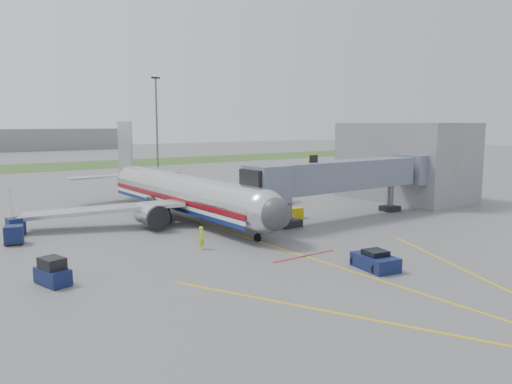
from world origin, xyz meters
TOP-DOWN VIEW (x-y plane):
  - ground at (0.00, 0.00)m, footprint 400.00×400.00m
  - grass_strip at (0.00, 90.00)m, footprint 300.00×25.00m
  - apron_markings at (0.00, -7.40)m, footprint 21.52×50.00m
  - airliner at (0.00, 15.25)m, footprint 32.10×35.67m
  - jet_bridge at (12.86, 5.00)m, footprint 25.30×4.00m
  - terminal at (30.00, 10.00)m, footprint 10.00×16.00m
  - light_mast_right at (25.00, 75.00)m, footprint 2.00×0.44m
  - pushback_tug at (1.70, -9.33)m, footprint 2.49×3.49m
  - baggage_tug at (-17.06, 0.22)m, footprint 1.85×2.70m
  - baggage_cart_a at (-3.33, 13.88)m, footprint 1.51×1.51m
  - baggage_cart_b at (-16.92, 12.97)m, footprint 1.80×1.80m
  - baggage_cart_c at (-16.06, 16.76)m, footprint 1.55×1.55m
  - belt_loader at (-2.50, 16.04)m, footprint 1.68×4.37m
  - ground_power_cart at (9.45, 8.00)m, footprint 1.62×1.33m
  - ramp_worker at (-5.14, 2.47)m, footprint 0.80×0.75m

SIDE VIEW (x-z plane):
  - ground at x=0.00m, z-range 0.00..0.00m
  - apron_markings at x=0.00m, z-range 0.00..0.01m
  - grass_strip at x=0.00m, z-range 0.00..0.01m
  - belt_loader at x=-2.50m, z-range -0.53..1.57m
  - ground_power_cart at x=9.45m, z-range -0.01..1.10m
  - pushback_tug at x=1.70m, z-range -0.11..1.22m
  - baggage_tug at x=-17.06m, z-range -0.10..1.62m
  - baggage_cart_c at x=-16.06m, z-range 0.01..1.55m
  - baggage_cart_b at x=-16.92m, z-range 0.01..1.58m
  - baggage_cart_a at x=-3.33m, z-range 0.02..1.64m
  - ramp_worker at x=-5.14m, z-range 0.00..1.83m
  - airliner at x=0.00m, z-range -2.48..7.77m
  - jet_bridge at x=12.86m, z-range 1.02..7.92m
  - terminal at x=30.00m, z-range 0.00..10.00m
  - light_mast_right at x=25.00m, z-range 0.58..20.98m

